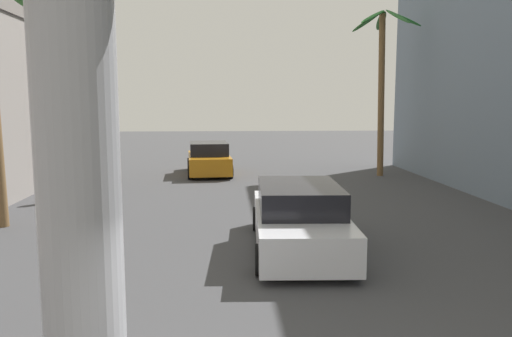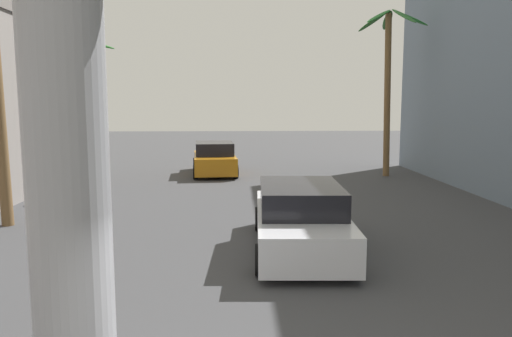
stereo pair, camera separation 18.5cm
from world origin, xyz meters
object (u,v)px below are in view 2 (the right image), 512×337
Objects in this scene: car_lead at (300,219)px; palm_tree_far_left at (84,91)px; car_far at (214,159)px; palm_tree_far_right at (389,68)px; pedestrian_far_left at (71,173)px.

car_lead is 13.45m from palm_tree_far_left.
car_far is 9.27m from palm_tree_far_right.
palm_tree_far_right reaches higher than palm_tree_far_left.
palm_tree_far_left reaches higher than pedestrian_far_left.
pedestrian_far_left is at bearing -157.48° from palm_tree_far_right.
pedestrian_far_left is (-4.83, -6.39, 0.26)m from car_far.
car_far is at bearing 101.31° from car_lead.
pedestrian_far_left reaches higher than car_lead.
palm_tree_far_right reaches higher than car_far.
pedestrian_far_left is at bearing -127.07° from car_far.
palm_tree_far_left is at bearing -174.24° from palm_tree_far_right.
palm_tree_far_left is at bearing 98.39° from pedestrian_far_left.
palm_tree_far_left is 3.66× the size of pedestrian_far_left.
palm_tree_far_right is 1.24× the size of palm_tree_far_left.
palm_tree_far_right is at bearing 5.76° from palm_tree_far_left.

